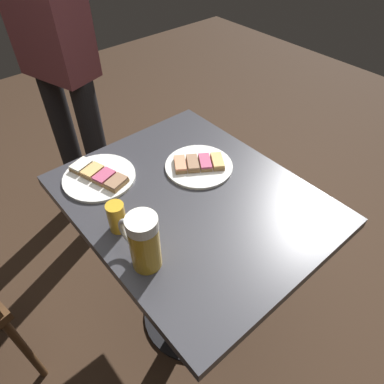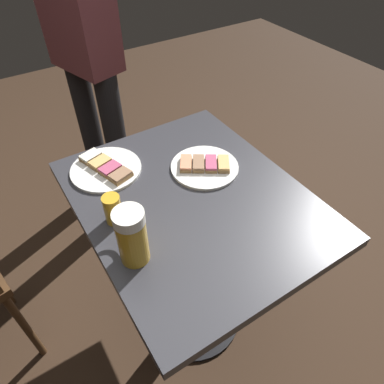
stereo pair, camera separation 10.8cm
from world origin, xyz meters
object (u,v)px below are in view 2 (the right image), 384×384
at_px(plate_near, 106,168).
at_px(patron_standing, 83,44).
at_px(plate_far, 205,166).
at_px(beer_glass_small, 113,209).
at_px(beer_mug, 131,235).

bearing_deg(plate_near, patron_standing, -106.72).
xyz_separation_m(plate_far, beer_glass_small, (0.36, 0.06, 0.04)).
relative_size(plate_near, beer_glass_small, 2.55).
bearing_deg(patron_standing, beer_glass_small, -33.43).
distance_m(beer_mug, patron_standing, 1.05).
height_order(plate_near, beer_glass_small, beer_glass_small).
relative_size(plate_near, patron_standing, 0.15).
relative_size(beer_mug, beer_glass_small, 1.84).
bearing_deg(beer_glass_small, plate_near, -106.18).
bearing_deg(plate_near, plate_far, 149.33).
bearing_deg(beer_mug, patron_standing, -104.72).
xyz_separation_m(plate_near, plate_far, (-0.29, 0.17, -0.00)).
bearing_deg(plate_far, patron_standing, -83.20).
relative_size(plate_near, plate_far, 1.03).
distance_m(plate_far, beer_mug, 0.42).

